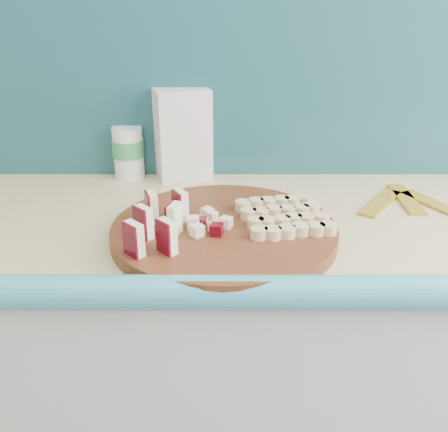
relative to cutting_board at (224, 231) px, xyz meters
The scene contains 9 objects.
kitchen_counter 0.48m from the cutting_board, 60.46° to the left, with size 2.20×0.63×0.91m.
backsplash 0.46m from the cutting_board, 81.71° to the left, with size 2.20×0.02×0.50m, color teal.
cutting_board is the anchor object (origin of this frame).
apple_wedges 0.14m from the cutting_board, 159.59° to the right, with size 0.10×0.19×0.06m.
apple_chunks 0.04m from the cutting_board, 167.30° to the right, with size 0.07×0.07×0.02m.
banana_slices 0.13m from the cutting_board, 10.59° to the left, with size 0.19×0.19×0.02m.
flour_bag 0.39m from the cutting_board, 106.56° to the left, with size 0.13×0.10×0.23m, color silver.
canister 0.44m from the cutting_board, 124.76° to the left, with size 0.08×0.08×0.13m.
banana_peel 0.46m from the cutting_board, 22.44° to the left, with size 0.25×0.21×0.01m.
Camera 1 is at (0.04, 0.51, 1.37)m, focal length 40.00 mm.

